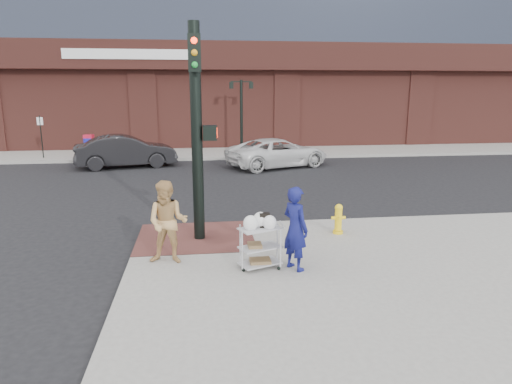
{
  "coord_description": "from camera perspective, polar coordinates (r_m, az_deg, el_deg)",
  "views": [
    {
      "loc": [
        -0.48,
        -9.83,
        3.71
      ],
      "look_at": [
        0.89,
        0.86,
        1.25
      ],
      "focal_mm": 32.0,
      "sensor_mm": 36.0,
      "label": 1
    }
  ],
  "objects": [
    {
      "name": "fire_hydrant",
      "position": [
        11.57,
        10.26,
        -3.26
      ],
      "size": [
        0.36,
        0.25,
        0.76
      ],
      "color": "yellow",
      "rests_on": "sidewalk_near"
    },
    {
      "name": "sedan_dark",
      "position": [
        22.66,
        -15.95,
        4.93
      ],
      "size": [
        4.92,
        2.58,
        1.54
      ],
      "primitive_type": "imported",
      "rotation": [
        0.0,
        0.0,
        1.78
      ],
      "color": "black",
      "rests_on": "ground"
    },
    {
      "name": "brick_curb_ramp",
      "position": [
        11.3,
        -7.56,
        -5.58
      ],
      "size": [
        2.8,
        2.4,
        0.01
      ],
      "primitive_type": "cube",
      "color": "#592D29",
      "rests_on": "sidewalk_near"
    },
    {
      "name": "newsbox_blue",
      "position": [
        25.88,
        -20.24,
        5.24
      ],
      "size": [
        0.51,
        0.49,
        0.95
      ],
      "primitive_type": "cube",
      "rotation": [
        0.0,
        0.0,
        0.4
      ],
      "color": "#191FA6",
      "rests_on": "sidewalk_far"
    },
    {
      "name": "parking_sign",
      "position": [
        26.21,
        -25.24,
        6.27
      ],
      "size": [
        0.05,
        0.05,
        2.2
      ],
      "primitive_type": "cylinder",
      "color": "black",
      "rests_on": "sidewalk_far"
    },
    {
      "name": "lamp_post",
      "position": [
        25.97,
        -1.84,
        10.46
      ],
      "size": [
        1.32,
        0.22,
        4.0
      ],
      "color": "black",
      "rests_on": "sidewalk_far"
    },
    {
      "name": "sidewalk_far",
      "position": [
        43.95,
        10.0,
        7.94
      ],
      "size": [
        65.0,
        36.0,
        0.15
      ],
      "primitive_type": "cube",
      "color": "gray",
      "rests_on": "ground"
    },
    {
      "name": "pedestrian_tan",
      "position": [
        9.55,
        -10.96,
        -3.75
      ],
      "size": [
        0.95,
        0.8,
        1.74
      ],
      "primitive_type": "imported",
      "rotation": [
        0.0,
        0.0,
        -0.19
      ],
      "color": "tan",
      "rests_on": "sidewalk_near"
    },
    {
      "name": "traffic_signal_pole",
      "position": [
        10.64,
        -7.32,
        8.02
      ],
      "size": [
        0.61,
        0.51,
        5.0
      ],
      "color": "black",
      "rests_on": "sidewalk_near"
    },
    {
      "name": "ground",
      "position": [
        10.52,
        -4.24,
        -7.83
      ],
      "size": [
        220.0,
        220.0,
        0.0
      ],
      "primitive_type": "plane",
      "color": "black",
      "rests_on": "ground"
    },
    {
      "name": "utility_cart",
      "position": [
        9.21,
        0.52,
        -6.44
      ],
      "size": [
        0.93,
        0.72,
        1.14
      ],
      "color": "#ABABB0",
      "rests_on": "sidewalk_near"
    },
    {
      "name": "woman_blue",
      "position": [
        9.08,
        4.95,
        -4.56
      ],
      "size": [
        0.67,
        0.74,
        1.7
      ],
      "primitive_type": "imported",
      "rotation": [
        0.0,
        0.0,
        2.12
      ],
      "color": "#111457",
      "rests_on": "sidewalk_near"
    },
    {
      "name": "newsbox_red",
      "position": [
        26.18,
        -20.12,
        5.52
      ],
      "size": [
        0.52,
        0.48,
        1.13
      ],
      "primitive_type": "cube",
      "rotation": [
        0.0,
        0.0,
        -0.1
      ],
      "color": "red",
      "rests_on": "sidewalk_far"
    },
    {
      "name": "minivan_white",
      "position": [
        21.9,
        2.75,
        4.93
      ],
      "size": [
        5.44,
        3.95,
        1.38
      ],
      "primitive_type": "imported",
      "rotation": [
        0.0,
        0.0,
        1.95
      ],
      "color": "silver",
      "rests_on": "ground"
    }
  ]
}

